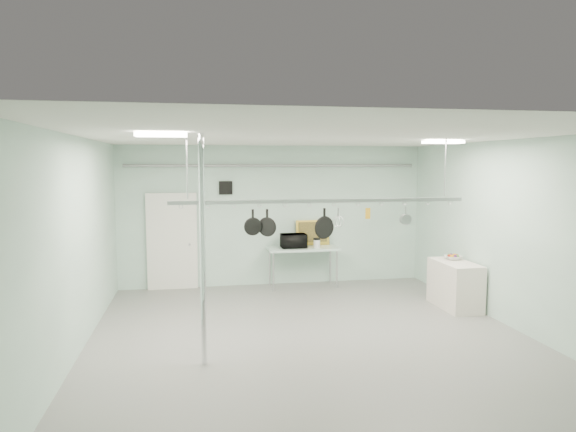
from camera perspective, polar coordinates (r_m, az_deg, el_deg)
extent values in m
plane|color=gray|center=(8.30, 2.82, -13.81)|extent=(8.00, 8.00, 0.00)
cube|color=silver|center=(7.83, 2.94, 8.74)|extent=(7.00, 8.00, 0.02)
cube|color=silver|center=(11.80, -1.57, 0.04)|extent=(7.00, 0.02, 3.20)
cube|color=silver|center=(9.35, 24.21, -2.00)|extent=(0.02, 8.00, 3.20)
cube|color=silver|center=(11.69, -12.75, -2.87)|extent=(1.10, 0.10, 2.20)
cube|color=black|center=(11.61, -6.94, 3.13)|extent=(0.30, 0.04, 0.30)
cylinder|color=gray|center=(11.65, -1.52, 5.63)|extent=(6.60, 0.07, 0.07)
cylinder|color=silver|center=(7.11, -9.46, -3.89)|extent=(0.08, 0.08, 3.20)
cube|color=silver|center=(11.62, 1.67, -3.63)|extent=(1.60, 0.70, 0.05)
cylinder|color=#B7B7BC|center=(11.31, -1.63, -6.22)|extent=(0.04, 0.04, 0.86)
cylinder|color=#B7B7BC|center=(11.85, -2.05, -5.66)|extent=(0.04, 0.04, 0.86)
cylinder|color=#B7B7BC|center=(11.61, 5.45, -5.92)|extent=(0.04, 0.04, 0.86)
cylinder|color=#B7B7BC|center=(12.14, 4.72, -5.40)|extent=(0.04, 0.04, 0.86)
cube|color=silver|center=(10.54, 18.06, -7.28)|extent=(0.60, 1.20, 0.90)
cube|color=#B7B7BC|center=(8.18, 3.79, 1.68)|extent=(4.80, 0.06, 0.06)
cylinder|color=#B7B7BC|center=(7.91, -11.16, 5.06)|extent=(0.02, 0.02, 0.94)
cylinder|color=#B7B7BC|center=(8.91, 17.07, 4.99)|extent=(0.02, 0.02, 0.94)
cube|color=white|center=(6.83, -13.90, 8.76)|extent=(0.65, 0.30, 0.05)
cube|color=white|center=(9.23, 16.85, 7.88)|extent=(0.65, 0.30, 0.05)
imported|color=black|center=(11.55, 0.63, -2.78)|extent=(0.57, 0.39, 0.31)
cylinder|color=silver|center=(11.56, 3.22, -3.10)|extent=(0.17, 0.17, 0.18)
cube|color=gold|center=(11.93, 2.74, -1.86)|extent=(0.78, 0.14, 0.58)
cube|color=#342412|center=(12.01, 3.91, -2.61)|extent=(0.30, 0.09, 0.25)
imported|color=silver|center=(10.68, 17.88, -4.42)|extent=(0.36, 0.36, 0.08)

